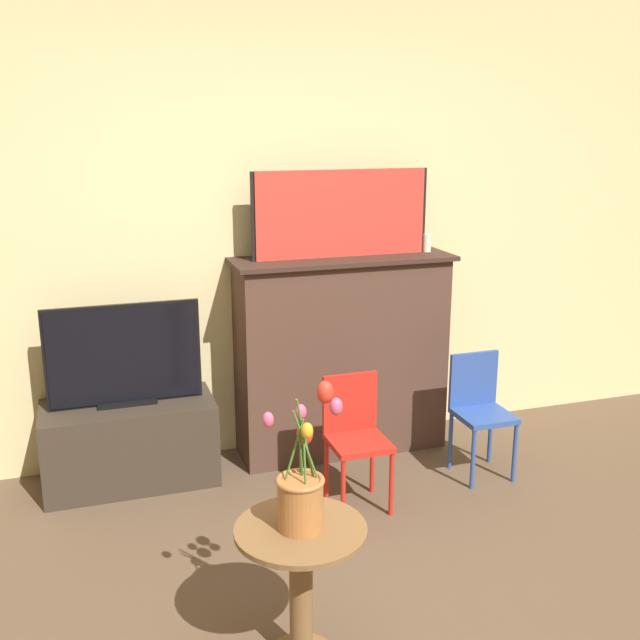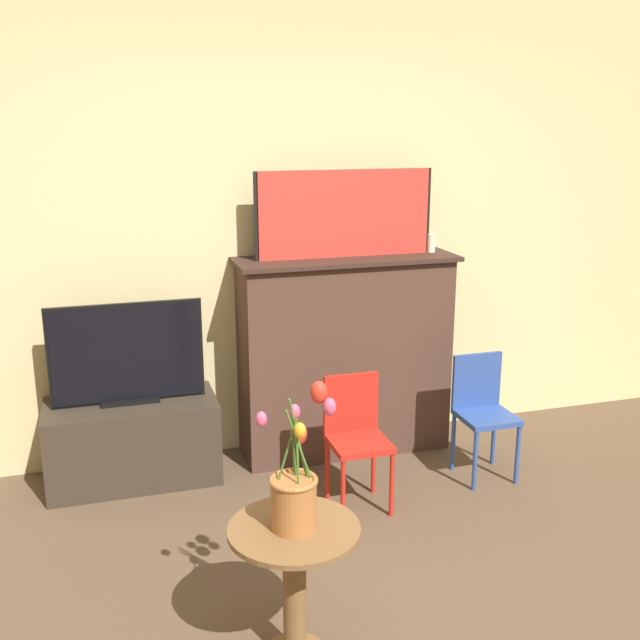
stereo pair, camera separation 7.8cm
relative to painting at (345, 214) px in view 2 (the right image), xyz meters
The scene contains 10 objects.
wall_back 0.39m from the painting, 146.80° to the left, with size 8.00×0.06×2.70m.
fireplace_mantel 0.82m from the painting, 54.86° to the right, with size 1.28×0.41×1.18m.
painting is the anchor object (origin of this frame).
mantel_candle 0.57m from the painting, ahead, with size 0.05×0.05×0.11m.
tv_stand 1.72m from the painting, behind, with size 0.91×0.44×0.46m.
tv_monitor 1.42m from the painting, behind, with size 0.81×0.12×0.55m.
chair_red 1.23m from the painting, 103.15° to the right, with size 0.29×0.29×0.68m.
chair_blue 1.32m from the painting, 40.38° to the right, with size 0.29×0.29×0.68m.
side_table 2.16m from the painting, 113.93° to the right, with size 0.47×0.47×0.55m.
vase_tulips 2.00m from the painting, 113.77° to the right, with size 0.27×0.19×0.52m.
Camera 2 is at (-1.03, -2.07, 1.94)m, focal length 42.00 mm.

